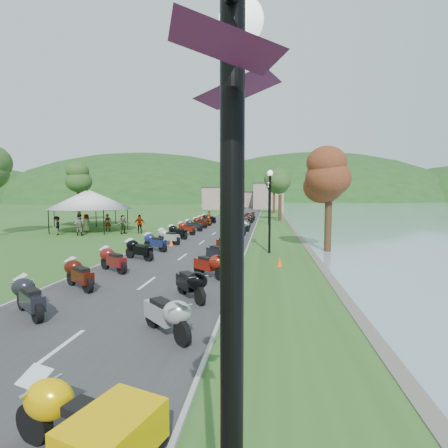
{
  "coord_description": "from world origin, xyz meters",
  "views": [
    {
      "loc": [
        4.88,
        -3.52,
        3.68
      ],
      "look_at": [
        1.49,
        23.46,
        1.3
      ],
      "focal_mm": 28.0,
      "sensor_mm": 36.0,
      "label": 1
    }
  ],
  "objects_px": {
    "pedestrian_a": "(108,232)",
    "vendor_tent_main": "(90,211)",
    "pedestrian_b": "(80,236)",
    "pedestrian_c": "(57,235)",
    "yellow_trike": "(77,425)",
    "streetlamp_near": "(232,393)"
  },
  "relations": [
    {
      "from": "yellow_trike",
      "to": "streetlamp_near",
      "type": "bearing_deg",
      "value": 155.07
    },
    {
      "from": "vendor_tent_main",
      "to": "pedestrian_a",
      "type": "bearing_deg",
      "value": -1.37
    },
    {
      "from": "pedestrian_c",
      "to": "streetlamp_near",
      "type": "bearing_deg",
      "value": -1.74
    },
    {
      "from": "pedestrian_b",
      "to": "vendor_tent_main",
      "type": "bearing_deg",
      "value": -77.07
    },
    {
      "from": "vendor_tent_main",
      "to": "pedestrian_c",
      "type": "relative_size",
      "value": 3.15
    },
    {
      "from": "streetlamp_near",
      "to": "pedestrian_c",
      "type": "relative_size",
      "value": 2.97
    },
    {
      "from": "pedestrian_a",
      "to": "pedestrian_c",
      "type": "height_order",
      "value": "pedestrian_a"
    },
    {
      "from": "streetlamp_near",
      "to": "pedestrian_b",
      "type": "relative_size",
      "value": 2.63
    },
    {
      "from": "streetlamp_near",
      "to": "pedestrian_c",
      "type": "xyz_separation_m",
      "value": [
        -18.37,
        26.77,
        -2.5
      ]
    },
    {
      "from": "vendor_tent_main",
      "to": "pedestrian_c",
      "type": "bearing_deg",
      "value": -113.74
    },
    {
      "from": "yellow_trike",
      "to": "pedestrian_c",
      "type": "relative_size",
      "value": 1.4
    },
    {
      "from": "yellow_trike",
      "to": "pedestrian_a",
      "type": "xyz_separation_m",
      "value": [
        -12.81,
        27.78,
        -0.54
      ]
    },
    {
      "from": "pedestrian_a",
      "to": "pedestrian_c",
      "type": "xyz_separation_m",
      "value": [
        -3.22,
        -3.24,
        0.0
      ]
    },
    {
      "from": "vendor_tent_main",
      "to": "yellow_trike",
      "type": "bearing_deg",
      "value": -62.33
    },
    {
      "from": "vendor_tent_main",
      "to": "pedestrian_b",
      "type": "height_order",
      "value": "vendor_tent_main"
    },
    {
      "from": "pedestrian_a",
      "to": "vendor_tent_main",
      "type": "bearing_deg",
      "value": 155.09
    },
    {
      "from": "yellow_trike",
      "to": "vendor_tent_main",
      "type": "relative_size",
      "value": 0.45
    },
    {
      "from": "yellow_trike",
      "to": "streetlamp_near",
      "type": "xyz_separation_m",
      "value": [
        2.34,
        -2.23,
        1.96
      ]
    },
    {
      "from": "streetlamp_near",
      "to": "pedestrian_b",
      "type": "height_order",
      "value": "streetlamp_near"
    },
    {
      "from": "vendor_tent_main",
      "to": "pedestrian_b",
      "type": "xyz_separation_m",
      "value": [
        0.75,
        -3.42,
        -2.0
      ]
    },
    {
      "from": "yellow_trike",
      "to": "streetlamp_near",
      "type": "height_order",
      "value": "streetlamp_near"
    },
    {
      "from": "pedestrian_a",
      "to": "pedestrian_b",
      "type": "xyz_separation_m",
      "value": [
        -1.02,
        -3.38,
        0.0
      ]
    }
  ]
}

